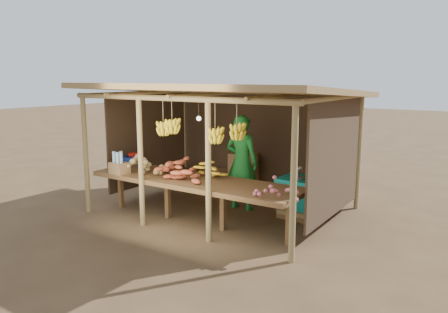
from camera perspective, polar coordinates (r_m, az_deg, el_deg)
The scene contains 13 objects.
ground at distance 8.49m, azimuth 0.00°, elevation -6.99°, with size 60.00×60.00×0.00m, color brown.
stall_structure at distance 8.13m, azimuth 0.44°, elevation 6.09°, with size 4.70×3.50×2.43m.
counter at distance 7.54m, azimuth -3.97°, elevation -3.41°, with size 3.90×1.05×0.80m.
potato_heap at distance 8.16m, azimuth -10.83°, elevation -0.77°, with size 0.96×0.58×0.36m, color tan, non-canonical shape.
sweet_potato_heap at distance 7.64m, azimuth -5.75°, elevation -1.39°, with size 1.09×0.65×0.36m, color #C75633, non-canonical shape.
onion_heap at distance 6.38m, azimuth 7.01°, elevation -3.80°, with size 0.71×0.43×0.35m, color #C86169, non-canonical shape.
banana_pile at distance 7.56m, azimuth -2.02°, elevation -1.54°, with size 0.55×0.33×0.35m, color yellow, non-canonical shape.
tomato_basin at distance 9.05m, azimuth -11.91°, elevation -0.32°, with size 0.42×0.42×0.22m.
bottle_box at distance 8.12m, azimuth -13.50°, elevation -1.11°, with size 0.34×0.28×0.41m.
vendor at distance 8.38m, azimuth 2.32°, elevation -0.76°, with size 0.67×0.44×1.83m, color #1A7529.
tarp_crate at distance 8.07m, azimuth 10.18°, elevation -5.17°, with size 0.84×0.74×0.96m.
carton_stack at distance 9.62m, azimuth 1.49°, elevation -2.49°, with size 1.23×0.53×0.89m.
burlap_sacks at distance 10.23m, azimuth -4.98°, elevation -2.50°, with size 0.85×0.45×0.60m.
Camera 1 is at (4.44, -6.78, 2.52)m, focal length 35.00 mm.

